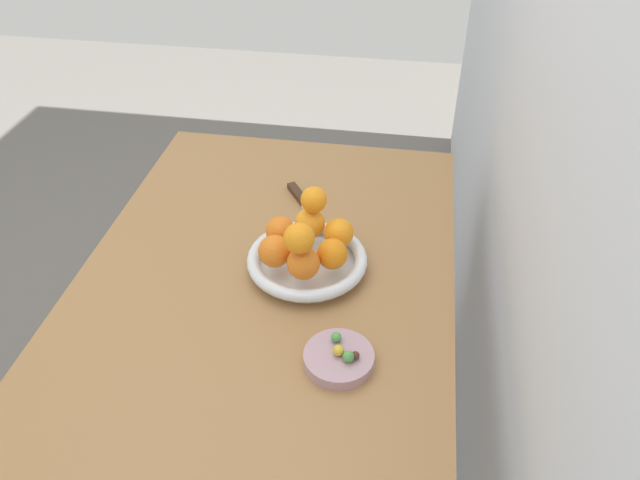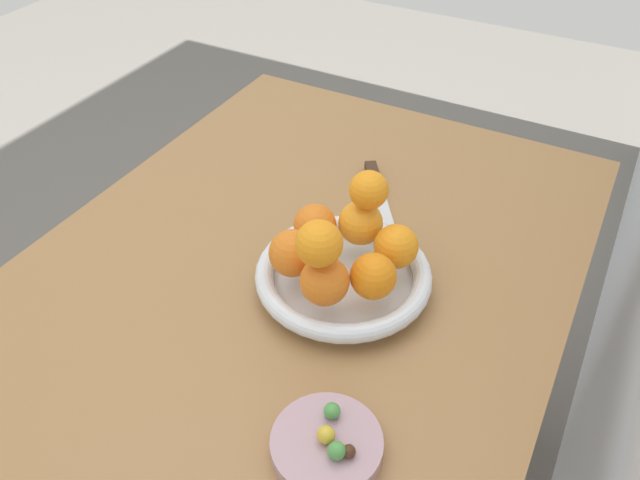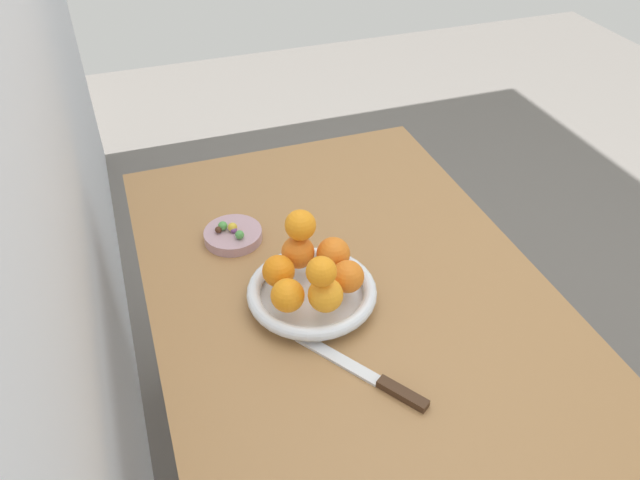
{
  "view_description": "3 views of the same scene",
  "coord_description": "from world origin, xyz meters",
  "px_view_note": "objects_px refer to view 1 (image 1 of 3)",
  "views": [
    {
      "loc": [
        0.93,
        0.26,
        1.58
      ],
      "look_at": [
        0.0,
        0.11,
        0.84
      ],
      "focal_mm": 35.0,
      "sensor_mm": 36.0,
      "label": 1
    },
    {
      "loc": [
        0.54,
        0.35,
        1.36
      ],
      "look_at": [
        -0.01,
        0.05,
        0.83
      ],
      "focal_mm": 35.0,
      "sensor_mm": 36.0,
      "label": 2
    },
    {
      "loc": [
        -0.84,
        0.35,
        1.57
      ],
      "look_at": [
        -0.01,
        0.06,
        0.87
      ],
      "focal_mm": 35.0,
      "sensor_mm": 36.0,
      "label": 3
    }
  ],
  "objects_px": {
    "dining_table": "(268,305)",
    "orange_2": "(310,223)",
    "orange_1": "(339,233)",
    "candy_dish": "(339,358)",
    "orange_5": "(303,263)",
    "fruit_bowl": "(307,261)",
    "candy_ball_4": "(339,350)",
    "candy_ball_3": "(339,349)",
    "orange_7": "(314,200)",
    "orange_6": "(299,238)",
    "candy_ball_0": "(355,356)",
    "orange_3": "(280,231)",
    "knife": "(308,208)",
    "orange_4": "(275,251)",
    "orange_0": "(332,253)",
    "candy_ball_1": "(336,337)",
    "candy_ball_2": "(348,357)"
  },
  "relations": [
    {
      "from": "candy_dish",
      "to": "candy_ball_3",
      "type": "xyz_separation_m",
      "value": [
        -0.0,
        -0.0,
        0.02
      ]
    },
    {
      "from": "orange_0",
      "to": "candy_ball_3",
      "type": "bearing_deg",
      "value": 11.38
    },
    {
      "from": "candy_ball_1",
      "to": "candy_ball_3",
      "type": "distance_m",
      "value": 0.03
    },
    {
      "from": "candy_dish",
      "to": "orange_2",
      "type": "bearing_deg",
      "value": -160.97
    },
    {
      "from": "orange_1",
      "to": "knife",
      "type": "xyz_separation_m",
      "value": [
        -0.17,
        -0.09,
        -0.07
      ]
    },
    {
      "from": "dining_table",
      "to": "orange_2",
      "type": "height_order",
      "value": "orange_2"
    },
    {
      "from": "orange_4",
      "to": "orange_6",
      "type": "relative_size",
      "value": 1.09
    },
    {
      "from": "dining_table",
      "to": "fruit_bowl",
      "type": "xyz_separation_m",
      "value": [
        -0.03,
        0.08,
        0.11
      ]
    },
    {
      "from": "candy_ball_1",
      "to": "candy_dish",
      "type": "bearing_deg",
      "value": 16.78
    },
    {
      "from": "orange_3",
      "to": "knife",
      "type": "bearing_deg",
      "value": 171.78
    },
    {
      "from": "orange_1",
      "to": "candy_ball_3",
      "type": "bearing_deg",
      "value": 8.01
    },
    {
      "from": "orange_0",
      "to": "candy_ball_4",
      "type": "xyz_separation_m",
      "value": [
        0.21,
        0.04,
        -0.04
      ]
    },
    {
      "from": "orange_2",
      "to": "candy_ball_4",
      "type": "bearing_deg",
      "value": 18.9
    },
    {
      "from": "candy_ball_1",
      "to": "candy_ball_2",
      "type": "distance_m",
      "value": 0.05
    },
    {
      "from": "orange_1",
      "to": "candy_dish",
      "type": "bearing_deg",
      "value": 8.16
    },
    {
      "from": "orange_3",
      "to": "knife",
      "type": "distance_m",
      "value": 0.19
    },
    {
      "from": "candy_dish",
      "to": "orange_1",
      "type": "distance_m",
      "value": 0.29
    },
    {
      "from": "candy_ball_1",
      "to": "knife",
      "type": "bearing_deg",
      "value": -163.41
    },
    {
      "from": "orange_1",
      "to": "candy_ball_0",
      "type": "relative_size",
      "value": 4.15
    },
    {
      "from": "dining_table",
      "to": "orange_2",
      "type": "bearing_deg",
      "value": 139.53
    },
    {
      "from": "orange_1",
      "to": "orange_7",
      "type": "xyz_separation_m",
      "value": [
        -0.02,
        -0.05,
        0.06
      ]
    },
    {
      "from": "candy_dish",
      "to": "candy_ball_1",
      "type": "relative_size",
      "value": 6.51
    },
    {
      "from": "orange_2",
      "to": "orange_5",
      "type": "xyz_separation_m",
      "value": [
        0.13,
        0.01,
        0.0
      ]
    },
    {
      "from": "orange_6",
      "to": "orange_7",
      "type": "xyz_separation_m",
      "value": [
        -0.13,
        0.01,
        -0.0
      ]
    },
    {
      "from": "orange_0",
      "to": "candy_ball_3",
      "type": "height_order",
      "value": "orange_0"
    },
    {
      "from": "fruit_bowl",
      "to": "orange_5",
      "type": "height_order",
      "value": "orange_5"
    },
    {
      "from": "orange_2",
      "to": "orange_3",
      "type": "height_order",
      "value": "orange_2"
    },
    {
      "from": "dining_table",
      "to": "orange_0",
      "type": "bearing_deg",
      "value": 90.47
    },
    {
      "from": "dining_table",
      "to": "candy_ball_4",
      "type": "bearing_deg",
      "value": 40.44
    },
    {
      "from": "orange_5",
      "to": "candy_ball_4",
      "type": "xyz_separation_m",
      "value": [
        0.17,
        0.09,
        -0.04
      ]
    },
    {
      "from": "orange_6",
      "to": "candy_ball_4",
      "type": "relative_size",
      "value": 2.93
    },
    {
      "from": "candy_ball_4",
      "to": "knife",
      "type": "height_order",
      "value": "candy_ball_4"
    },
    {
      "from": "dining_table",
      "to": "fruit_bowl",
      "type": "height_order",
      "value": "fruit_bowl"
    },
    {
      "from": "orange_5",
      "to": "orange_6",
      "type": "height_order",
      "value": "orange_6"
    },
    {
      "from": "candy_dish",
      "to": "orange_2",
      "type": "height_order",
      "value": "orange_2"
    },
    {
      "from": "fruit_bowl",
      "to": "orange_3",
      "type": "height_order",
      "value": "orange_3"
    },
    {
      "from": "orange_7",
      "to": "candy_ball_4",
      "type": "relative_size",
      "value": 2.68
    },
    {
      "from": "dining_table",
      "to": "knife",
      "type": "height_order",
      "value": "knife"
    },
    {
      "from": "fruit_bowl",
      "to": "orange_5",
      "type": "xyz_separation_m",
      "value": [
        0.07,
        0.01,
        0.05
      ]
    },
    {
      "from": "orange_2",
      "to": "candy_ball_0",
      "type": "bearing_deg",
      "value": 23.5
    },
    {
      "from": "dining_table",
      "to": "candy_dish",
      "type": "bearing_deg",
      "value": 40.59
    },
    {
      "from": "orange_6",
      "to": "candy_ball_4",
      "type": "bearing_deg",
      "value": 30.39
    },
    {
      "from": "candy_dish",
      "to": "orange_7",
      "type": "xyz_separation_m",
      "value": [
        -0.3,
        -0.09,
        0.12
      ]
    },
    {
      "from": "orange_1",
      "to": "candy_ball_0",
      "type": "height_order",
      "value": "orange_1"
    },
    {
      "from": "orange_3",
      "to": "orange_2",
      "type": "bearing_deg",
      "value": 121.3
    },
    {
      "from": "orange_1",
      "to": "orange_7",
      "type": "distance_m",
      "value": 0.08
    },
    {
      "from": "orange_5",
      "to": "knife",
      "type": "xyz_separation_m",
      "value": [
        -0.27,
        -0.04,
        -0.07
      ]
    },
    {
      "from": "orange_1",
      "to": "orange_6",
      "type": "relative_size",
      "value": 1.03
    },
    {
      "from": "orange_0",
      "to": "orange_2",
      "type": "bearing_deg",
      "value": -145.68
    },
    {
      "from": "dining_table",
      "to": "orange_4",
      "type": "relative_size",
      "value": 17.04
    }
  ]
}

